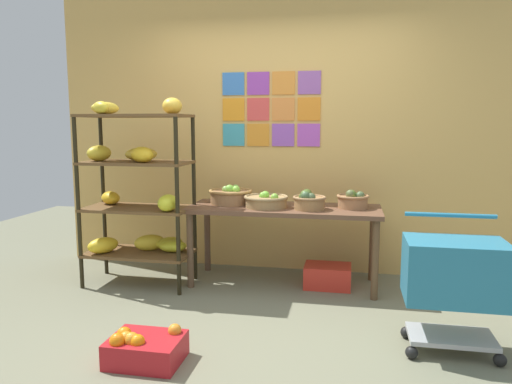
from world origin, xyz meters
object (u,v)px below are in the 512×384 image
object	(u,v)px
shopping_cart	(454,275)
display_table	(284,216)
fruit_basket_back_left	(266,201)
banana_shelf_unit	(138,186)
fruit_basket_left	(353,200)
produce_crate_under_table	(328,276)
fruit_basket_back_right	(231,195)
fruit_basket_centre	(309,200)
orange_crate_foreground	(144,348)

from	to	relation	value
shopping_cart	display_table	bearing A→B (deg)	148.17
fruit_basket_back_left	shopping_cart	xyz separation A→B (m)	(1.40, -1.07, -0.27)
banana_shelf_unit	fruit_basket_left	size ratio (longest dim) A/B	5.92
fruit_basket_left	produce_crate_under_table	world-z (taller)	fruit_basket_left
display_table	shopping_cart	world-z (taller)	shopping_cart
fruit_basket_back_right	fruit_basket_left	world-z (taller)	fruit_basket_back_right
shopping_cart	produce_crate_under_table	bearing A→B (deg)	137.40
fruit_basket_left	display_table	bearing A→B (deg)	-175.51
banana_shelf_unit	produce_crate_under_table	size ratio (longest dim) A/B	4.09
fruit_basket_back_left	fruit_basket_left	bearing A→B (deg)	8.04
produce_crate_under_table	fruit_basket_back_left	bearing A→B (deg)	-175.60
fruit_basket_centre	orange_crate_foreground	world-z (taller)	fruit_basket_centre
fruit_basket_back_left	shopping_cart	distance (m)	1.78
fruit_basket_back_right	shopping_cart	xyz separation A→B (m)	(1.77, -1.21, -0.29)
banana_shelf_unit	produce_crate_under_table	world-z (taller)	banana_shelf_unit
display_table	fruit_basket_back_right	world-z (taller)	fruit_basket_back_right
fruit_basket_centre	shopping_cart	world-z (taller)	fruit_basket_centre
fruit_basket_back_left	shopping_cart	bearing A→B (deg)	-37.32
display_table	fruit_basket_left	bearing A→B (deg)	4.49
banana_shelf_unit	fruit_basket_left	world-z (taller)	banana_shelf_unit
fruit_basket_left	orange_crate_foreground	world-z (taller)	fruit_basket_left
fruit_basket_back_left	orange_crate_foreground	distance (m)	1.80
produce_crate_under_table	orange_crate_foreground	size ratio (longest dim) A/B	0.94
fruit_basket_back_left	fruit_basket_centre	world-z (taller)	fruit_basket_centre
banana_shelf_unit	fruit_basket_left	distance (m)	1.94
shopping_cart	banana_shelf_unit	bearing A→B (deg)	171.42
produce_crate_under_table	fruit_basket_back_right	bearing A→B (deg)	173.90
fruit_basket_back_right	produce_crate_under_table	bearing A→B (deg)	-6.10
fruit_basket_back_right	produce_crate_under_table	world-z (taller)	fruit_basket_back_right
fruit_basket_centre	produce_crate_under_table	bearing A→B (deg)	25.59
fruit_basket_back_right	shopping_cart	distance (m)	2.16
fruit_basket_back_right	orange_crate_foreground	size ratio (longest dim) A/B	0.92
banana_shelf_unit	shopping_cart	world-z (taller)	banana_shelf_unit
orange_crate_foreground	banana_shelf_unit	bearing A→B (deg)	115.31
fruit_basket_back_right	fruit_basket_back_left	xyz separation A→B (m)	(0.37, -0.14, -0.02)
orange_crate_foreground	fruit_basket_centre	bearing A→B (deg)	60.65
display_table	produce_crate_under_table	xyz separation A→B (m)	(0.41, -0.02, -0.54)
fruit_basket_left	banana_shelf_unit	bearing A→B (deg)	-170.80
display_table	shopping_cart	xyz separation A→B (m)	(1.25, -1.13, -0.13)
fruit_basket_left	shopping_cart	xyz separation A→B (m)	(0.64, -1.18, -0.29)
fruit_basket_back_right	produce_crate_under_table	distance (m)	1.16
orange_crate_foreground	shopping_cart	size ratio (longest dim) A/B	0.51
fruit_basket_centre	shopping_cart	xyz separation A→B (m)	(1.02, -1.03, -0.29)
produce_crate_under_table	banana_shelf_unit	bearing A→B (deg)	-171.84
banana_shelf_unit	display_table	size ratio (longest dim) A/B	0.98
fruit_basket_back_right	orange_crate_foreground	bearing A→B (deg)	-93.98
fruit_basket_back_left	produce_crate_under_table	xyz separation A→B (m)	(0.56, 0.04, -0.68)
fruit_basket_back_right	orange_crate_foreground	distance (m)	1.87
display_table	fruit_basket_back_left	bearing A→B (deg)	-158.48
banana_shelf_unit	fruit_basket_back_left	distance (m)	1.17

